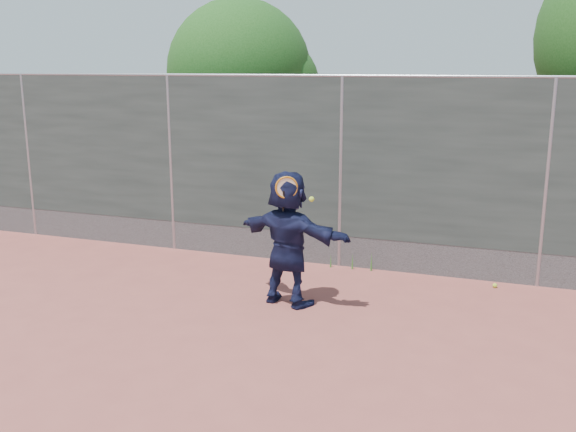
% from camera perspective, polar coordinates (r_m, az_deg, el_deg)
% --- Properties ---
extents(ground, '(80.00, 80.00, 0.00)m').
position_cam_1_polar(ground, '(7.33, -2.63, -12.26)').
color(ground, '#9E4C42').
rests_on(ground, ground).
extents(player, '(1.78, 0.97, 1.83)m').
position_cam_1_polar(player, '(8.53, 0.00, -1.99)').
color(player, '#15193A').
rests_on(player, ground).
extents(ball_ground, '(0.07, 0.07, 0.07)m').
position_cam_1_polar(ball_ground, '(9.85, 17.92, -5.90)').
color(ball_ground, '#B7D830').
rests_on(ball_ground, ground).
extents(fence, '(20.00, 0.06, 3.03)m').
position_cam_1_polar(fence, '(10.07, 4.71, 4.22)').
color(fence, '#38423D').
rests_on(fence, ground).
extents(swing_action, '(0.50, 0.16, 0.51)m').
position_cam_1_polar(swing_action, '(8.16, 0.07, 2.32)').
color(swing_action, '#C16E12').
rests_on(swing_action, ground).
extents(tree_left, '(3.15, 3.00, 4.53)m').
position_cam_1_polar(tree_left, '(13.76, -3.65, 12.33)').
color(tree_left, '#382314').
rests_on(tree_left, ground).
extents(weed_clump, '(0.68, 0.07, 0.30)m').
position_cam_1_polar(weed_clump, '(10.22, 6.00, -4.02)').
color(weed_clump, '#387226').
rests_on(weed_clump, ground).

